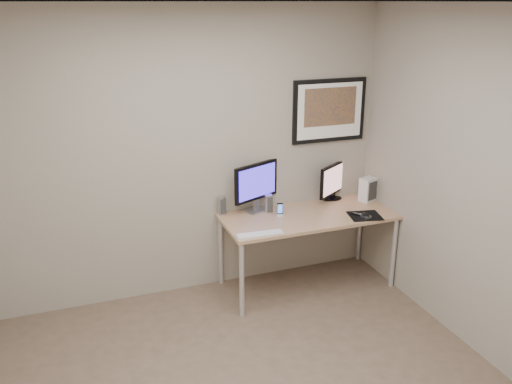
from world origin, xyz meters
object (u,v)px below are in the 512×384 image
(monitor_large, at_px, (256,185))
(keyboard, at_px, (260,234))
(framed_art, at_px, (329,110))
(speaker_left, at_px, (221,205))
(desk, at_px, (308,221))
(monitor_tv, at_px, (333,181))
(speaker_right, at_px, (268,204))
(fan_unit, at_px, (368,189))
(phone_dock, at_px, (280,209))

(monitor_large, height_order, keyboard, monitor_large)
(monitor_large, relative_size, keyboard, 1.17)
(framed_art, height_order, speaker_left, framed_art)
(speaker_left, bearing_deg, desk, -34.37)
(framed_art, bearing_deg, monitor_tv, -40.36)
(speaker_right, bearing_deg, monitor_large, 138.94)
(monitor_large, bearing_deg, framed_art, -17.79)
(monitor_tv, xyz_separation_m, fan_unit, (0.31, -0.15, -0.08))
(monitor_tv, bearing_deg, desk, -177.91)
(monitor_tv, relative_size, speaker_left, 2.34)
(monitor_large, bearing_deg, speaker_left, 150.26)
(desk, distance_m, monitor_tv, 0.56)
(desk, height_order, monitor_tv, monitor_tv)
(keyboard, xyz_separation_m, fan_unit, (1.30, 0.41, 0.11))
(speaker_left, bearing_deg, keyboard, -86.69)
(speaker_left, bearing_deg, phone_dock, -36.98)
(framed_art, distance_m, phone_dock, 1.06)
(phone_dock, bearing_deg, fan_unit, 17.72)
(framed_art, relative_size, fan_unit, 3.18)
(desk, relative_size, phone_dock, 13.02)
(speaker_left, distance_m, phone_dock, 0.54)
(framed_art, relative_size, speaker_right, 4.22)
(framed_art, relative_size, monitor_tv, 1.83)
(framed_art, xyz_separation_m, speaker_left, (-1.10, -0.04, -0.80))
(framed_art, distance_m, fan_unit, 0.88)
(monitor_tv, bearing_deg, fan_unit, -58.74)
(monitor_tv, relative_size, fan_unit, 1.74)
(monitor_tv, relative_size, speaker_right, 2.30)
(desk, distance_m, framed_art, 1.07)
(monitor_large, xyz_separation_m, speaker_right, (0.09, -0.08, -0.17))
(monitor_large, distance_m, monitor_tv, 0.83)
(fan_unit, bearing_deg, phone_dock, 163.14)
(keyboard, bearing_deg, desk, 28.59)
(fan_unit, bearing_deg, speaker_right, 156.89)
(speaker_left, relative_size, keyboard, 0.42)
(desk, xyz_separation_m, speaker_right, (-0.32, 0.18, 0.15))
(framed_art, bearing_deg, desk, -136.54)
(speaker_right, relative_size, phone_dock, 1.45)
(framed_art, distance_m, monitor_large, 1.00)
(desk, distance_m, monitor_large, 0.59)
(monitor_large, xyz_separation_m, fan_unit, (1.13, -0.12, -0.14))
(phone_dock, height_order, fan_unit, fan_unit)
(fan_unit, bearing_deg, monitor_tv, 133.59)
(desk, height_order, keyboard, keyboard)
(keyboard, relative_size, fan_unit, 1.75)
(phone_dock, relative_size, keyboard, 0.30)
(phone_dock, xyz_separation_m, keyboard, (-0.33, -0.34, -0.05))
(monitor_large, distance_m, speaker_right, 0.21)
(framed_art, xyz_separation_m, speaker_right, (-0.67, -0.15, -0.80))
(speaker_left, bearing_deg, framed_art, -10.98)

